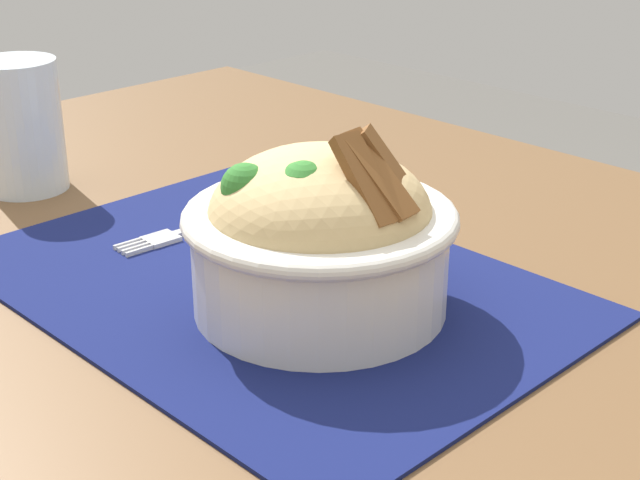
# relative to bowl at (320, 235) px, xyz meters

# --- Properties ---
(table) EXTENTS (1.18, 0.86, 0.73)m
(table) POSITION_rel_bowl_xyz_m (0.02, 0.01, -0.13)
(table) COLOR brown
(table) RESTS_ON ground_plane
(placemat) EXTENTS (0.43, 0.30, 0.00)m
(placemat) POSITION_rel_bowl_xyz_m (0.06, -0.00, -0.06)
(placemat) COLOR #11194C
(placemat) RESTS_ON table
(bowl) EXTENTS (0.19, 0.19, 0.13)m
(bowl) POSITION_rel_bowl_xyz_m (0.00, 0.00, 0.00)
(bowl) COLOR silver
(bowl) RESTS_ON placemat
(fork) EXTENTS (0.02, 0.13, 0.00)m
(fork) POSITION_rel_bowl_xyz_m (0.17, -0.01, -0.05)
(fork) COLOR #B5B5B5
(fork) RESTS_ON placemat
(drinking_glass) EXTENTS (0.07, 0.07, 0.12)m
(drinking_glass) POSITION_rel_bowl_xyz_m (0.36, 0.02, -0.01)
(drinking_glass) COLOR silver
(drinking_glass) RESTS_ON table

